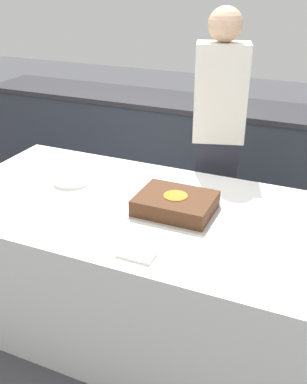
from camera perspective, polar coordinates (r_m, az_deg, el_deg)
ground_plane at (r=2.86m, az=-2.18°, el=-15.49°), size 14.00×14.00×0.00m
back_counter at (r=3.94m, az=8.02°, el=4.54°), size 4.40×0.58×0.92m
dining_table at (r=2.62m, az=-2.32°, el=-9.15°), size 2.10×1.11×0.78m
cake at (r=2.33m, az=2.80°, el=-1.49°), size 0.43×0.35×0.09m
plate_stack at (r=2.70m, az=-10.36°, el=1.71°), size 0.22×0.22×0.05m
side_plate_near_cake at (r=2.62m, az=5.27°, el=0.66°), size 0.21×0.21×0.00m
utensil_pile at (r=2.00m, az=-2.19°, el=-7.83°), size 0.16×0.10×0.02m
person_cutting_cake at (r=2.95m, az=8.13°, el=6.35°), size 0.36×0.28×1.73m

